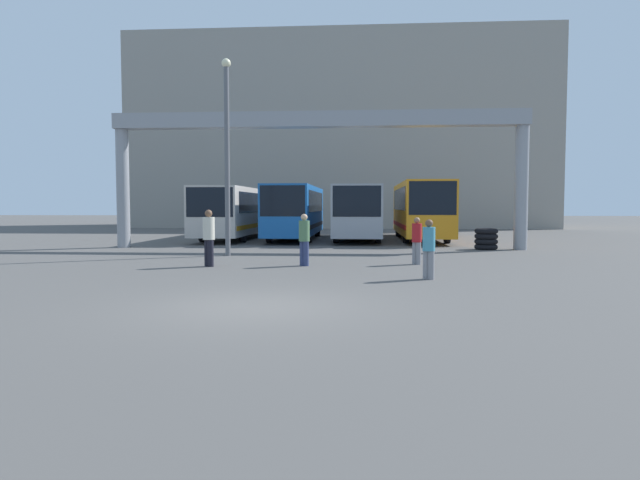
{
  "coord_description": "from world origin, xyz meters",
  "views": [
    {
      "loc": [
        2.1,
        -11.01,
        2.01
      ],
      "look_at": [
        0.03,
        16.82,
        0.3
      ],
      "focal_mm": 32.0,
      "sensor_mm": 36.0,
      "label": 1
    }
  ],
  "objects": [
    {
      "name": "bus_slot_0",
      "position": [
        -5.48,
        22.9,
        1.74
      ],
      "size": [
        2.6,
        12.18,
        3.0
      ],
      "color": "beige",
      "rests_on": "ground"
    },
    {
      "name": "lamp_post",
      "position": [
        -3.23,
        11.25,
        4.22
      ],
      "size": [
        0.36,
        0.36,
        7.72
      ],
      "color": "#595B60",
      "rests_on": "ground"
    },
    {
      "name": "tire_stack",
      "position": [
        7.7,
        15.24,
        0.48
      ],
      "size": [
        1.04,
        1.04,
        0.96
      ],
      "color": "black",
      "rests_on": "ground"
    },
    {
      "name": "building_backdrop",
      "position": [
        0.0,
        43.66,
        8.54
      ],
      "size": [
        37.58,
        12.0,
        17.09
      ],
      "color": "gray",
      "rests_on": "ground"
    },
    {
      "name": "ground_plane",
      "position": [
        0.0,
        0.0,
        0.0
      ],
      "size": [
        200.0,
        200.0,
        0.0
      ],
      "primitive_type": "plane",
      "color": "#514F4C"
    },
    {
      "name": "bus_slot_2",
      "position": [
        1.83,
        22.26,
        1.76
      ],
      "size": [
        2.59,
        10.92,
        3.06
      ],
      "color": "#999EA5",
      "rests_on": "ground"
    },
    {
      "name": "bus_slot_3",
      "position": [
        5.48,
        22.63,
        1.88
      ],
      "size": [
        2.51,
        11.65,
        3.27
      ],
      "color": "orange",
      "rests_on": "ground"
    },
    {
      "name": "pedestrian_near_left",
      "position": [
        -2.9,
        7.24,
        0.99
      ],
      "size": [
        0.39,
        0.39,
        1.86
      ],
      "rotation": [
        0.0,
        0.0,
        2.42
      ],
      "color": "black",
      "rests_on": "ground"
    },
    {
      "name": "overhead_gantry",
      "position": [
        0.0,
        15.3,
        5.07
      ],
      "size": [
        19.06,
        0.8,
        6.28
      ],
      "color": "gray",
      "rests_on": "ground"
    },
    {
      "name": "bus_slot_1",
      "position": [
        -1.83,
        22.36,
        1.78
      ],
      "size": [
        2.47,
        11.12,
        3.08
      ],
      "color": "#1959A5",
      "rests_on": "ground"
    },
    {
      "name": "pedestrian_far_center",
      "position": [
        3.94,
        8.43,
        0.85
      ],
      "size": [
        0.33,
        0.33,
        1.6
      ],
      "rotation": [
        0.0,
        0.0,
        2.44
      ],
      "color": "gray",
      "rests_on": "ground"
    },
    {
      "name": "pedestrian_mid_right",
      "position": [
        3.9,
        4.52,
        0.86
      ],
      "size": [
        0.34,
        0.34,
        1.62
      ],
      "rotation": [
        0.0,
        0.0,
        5.61
      ],
      "color": "gray",
      "rests_on": "ground"
    },
    {
      "name": "pedestrian_near_right",
      "position": [
        0.18,
        7.68,
        0.91
      ],
      "size": [
        0.36,
        0.36,
        1.72
      ],
      "rotation": [
        0.0,
        0.0,
        5.59
      ],
      "color": "navy",
      "rests_on": "ground"
    }
  ]
}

